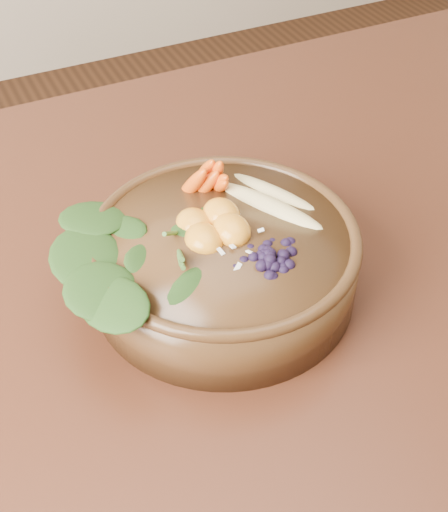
{
  "coord_description": "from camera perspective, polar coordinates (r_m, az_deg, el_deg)",
  "views": [
    {
      "loc": [
        -0.37,
        -0.55,
        1.31
      ],
      "look_at": [
        -0.13,
        -0.04,
        0.8
      ],
      "focal_mm": 50.0,
      "sensor_mm": 36.0,
      "label": 1
    }
  ],
  "objects": [
    {
      "name": "mandarin_cluster",
      "position": [
        0.74,
        -0.92,
        3.23
      ],
      "size": [
        0.11,
        0.12,
        0.03
      ],
      "primitive_type": null,
      "rotation": [
        0.0,
        0.0,
        0.4
      ],
      "color": "orange",
      "rests_on": "stoneware_bowl"
    },
    {
      "name": "blueberry_pile",
      "position": [
        0.7,
        3.77,
        0.88
      ],
      "size": [
        0.16,
        0.14,
        0.04
      ],
      "primitive_type": null,
      "rotation": [
        0.0,
        0.0,
        0.4
      ],
      "color": "black",
      "rests_on": "stoneware_bowl"
    },
    {
      "name": "carrot_cluster",
      "position": [
        0.79,
        -1.71,
        8.05
      ],
      "size": [
        0.08,
        0.08,
        0.08
      ],
      "primitive_type": null,
      "rotation": [
        0.0,
        0.0,
        0.4
      ],
      "color": "#E75313",
      "rests_on": "stoneware_bowl"
    },
    {
      "name": "coconut_flakes",
      "position": [
        0.73,
        1.26,
        1.27
      ],
      "size": [
        0.11,
        0.1,
        0.01
      ],
      "primitive_type": null,
      "rotation": [
        0.0,
        0.0,
        0.4
      ],
      "color": "white",
      "rests_on": "stoneware_bowl"
    },
    {
      "name": "kale_heap",
      "position": [
        0.74,
        -5.76,
        3.23
      ],
      "size": [
        0.24,
        0.23,
        0.04
      ],
      "primitive_type": null,
      "rotation": [
        0.0,
        0.0,
        0.4
      ],
      "color": "#254717",
      "rests_on": "stoneware_bowl"
    },
    {
      "name": "banana_halves",
      "position": [
        0.78,
        3.81,
        5.44
      ],
      "size": [
        0.11,
        0.16,
        0.03
      ],
      "rotation": [
        0.0,
        0.0,
        0.4
      ],
      "color": "#E0CC84",
      "rests_on": "stoneware_bowl"
    },
    {
      "name": "stoneware_bowl",
      "position": [
        0.77,
        0.0,
        -0.55
      ],
      "size": [
        0.37,
        0.37,
        0.08
      ],
      "primitive_type": "cylinder",
      "rotation": [
        0.0,
        0.0,
        0.4
      ],
      "color": "#50331B",
      "rests_on": "dining_table"
    },
    {
      "name": "dining_table",
      "position": [
        0.93,
        6.03,
        -2.48
      ],
      "size": [
        1.6,
        0.9,
        0.75
      ],
      "color": "#331C0C",
      "rests_on": "ground"
    }
  ]
}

